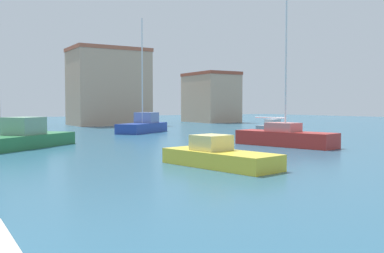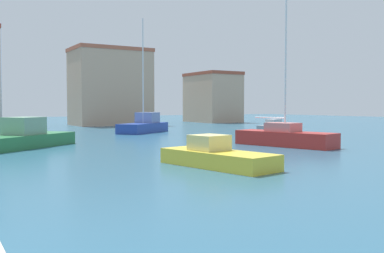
{
  "view_description": "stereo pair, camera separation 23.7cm",
  "coord_description": "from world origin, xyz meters",
  "px_view_note": "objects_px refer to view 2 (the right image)",
  "views": [
    {
      "loc": [
        2.12,
        -8.36,
        2.68
      ],
      "look_at": [
        18.99,
        19.58,
        1.12
      ],
      "focal_mm": 40.89,
      "sensor_mm": 36.0,
      "label": 1
    },
    {
      "loc": [
        2.32,
        -8.48,
        2.68
      ],
      "look_at": [
        18.99,
        19.58,
        1.12
      ],
      "focal_mm": 40.89,
      "sensor_mm": 36.0,
      "label": 2
    }
  ],
  "objects_px": {
    "motorboat_green_distant_north": "(25,138)",
    "motorboat_grey_far_right": "(273,127)",
    "sailboat_blue_near_pier": "(144,125)",
    "motorboat_yellow_inner_mooring": "(216,156)",
    "sailboat_red_far_left": "(285,137)"
  },
  "relations": [
    {
      "from": "motorboat_green_distant_north",
      "to": "motorboat_grey_far_right",
      "type": "height_order",
      "value": "motorboat_green_distant_north"
    },
    {
      "from": "motorboat_grey_far_right",
      "to": "sailboat_red_far_left",
      "type": "height_order",
      "value": "sailboat_red_far_left"
    },
    {
      "from": "sailboat_blue_near_pier",
      "to": "motorboat_grey_far_right",
      "type": "distance_m",
      "value": 13.05
    },
    {
      "from": "motorboat_grey_far_right",
      "to": "motorboat_green_distant_north",
      "type": "bearing_deg",
      "value": -170.04
    },
    {
      "from": "sailboat_blue_near_pier",
      "to": "motorboat_yellow_inner_mooring",
      "type": "relative_size",
      "value": 1.91
    },
    {
      "from": "sailboat_blue_near_pier",
      "to": "sailboat_red_far_left",
      "type": "relative_size",
      "value": 1.16
    },
    {
      "from": "motorboat_grey_far_right",
      "to": "sailboat_red_far_left",
      "type": "relative_size",
      "value": 0.49
    },
    {
      "from": "motorboat_green_distant_north",
      "to": "sailboat_blue_near_pier",
      "type": "bearing_deg",
      "value": 38.53
    },
    {
      "from": "motorboat_green_distant_north",
      "to": "motorboat_grey_far_right",
      "type": "bearing_deg",
      "value": 9.96
    },
    {
      "from": "sailboat_blue_near_pier",
      "to": "sailboat_red_far_left",
      "type": "distance_m",
      "value": 18.24
    },
    {
      "from": "motorboat_green_distant_north",
      "to": "motorboat_yellow_inner_mooring",
      "type": "distance_m",
      "value": 14.69
    },
    {
      "from": "sailboat_blue_near_pier",
      "to": "motorboat_yellow_inner_mooring",
      "type": "xyz_separation_m",
      "value": [
        -7.45,
        -23.98,
        -0.27
      ]
    },
    {
      "from": "motorboat_green_distant_north",
      "to": "sailboat_red_far_left",
      "type": "height_order",
      "value": "sailboat_red_far_left"
    },
    {
      "from": "sailboat_blue_near_pier",
      "to": "motorboat_grey_far_right",
      "type": "height_order",
      "value": "sailboat_blue_near_pier"
    },
    {
      "from": "sailboat_blue_near_pier",
      "to": "motorboat_green_distant_north",
      "type": "xyz_separation_m",
      "value": [
        -13.07,
        -10.41,
        -0.08
      ]
    }
  ]
}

